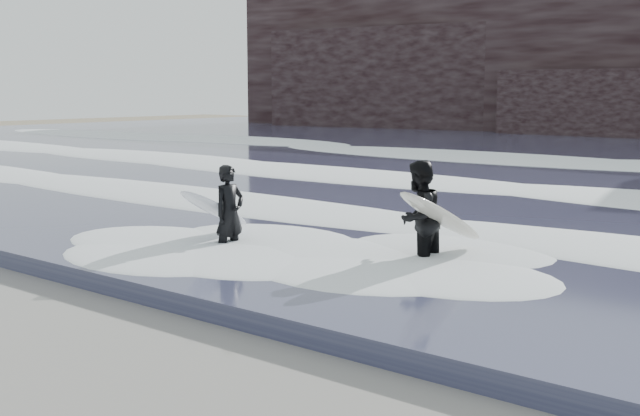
% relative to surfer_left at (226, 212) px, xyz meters
% --- Properties ---
extents(foam_near, '(60.00, 3.20, 0.20)m').
position_rel_surfer_left_xyz_m(foam_near, '(0.68, 3.21, -0.43)').
color(foam_near, white).
rests_on(foam_near, sea).
extents(foam_mid, '(60.00, 4.00, 0.24)m').
position_rel_surfer_left_xyz_m(foam_mid, '(0.68, 10.21, -0.41)').
color(foam_mid, white).
rests_on(foam_mid, sea).
extents(foam_far, '(60.00, 4.80, 0.30)m').
position_rel_surfer_left_xyz_m(foam_far, '(0.68, 19.21, -0.38)').
color(foam_far, white).
rests_on(foam_far, sea).
extents(surfer_left, '(1.17, 2.11, 1.65)m').
position_rel_surfer_left_xyz_m(surfer_left, '(0.00, 0.00, 0.00)').
color(surfer_left, black).
rests_on(surfer_left, ground).
extents(surfer_right, '(1.13, 2.14, 1.83)m').
position_rel_surfer_left_xyz_m(surfer_right, '(3.23, 1.10, 0.09)').
color(surfer_right, black).
rests_on(surfer_right, ground).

